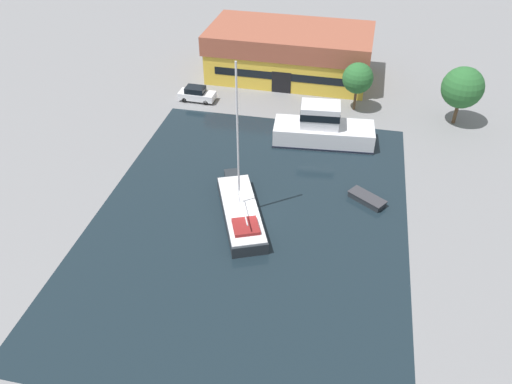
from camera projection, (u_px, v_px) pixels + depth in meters
The scene contains 9 objects.
ground_plane at pixel (250, 220), 42.95m from camera, with size 440.00×440.00×0.00m, color slate.
water_canal at pixel (250, 220), 42.95m from camera, with size 26.64×36.04×0.01m, color black.
warehouse_building at pixel (289, 52), 64.73m from camera, with size 21.01×11.54×6.23m.
quay_tree_near_building at pixel (358, 78), 56.60m from camera, with size 3.50×3.50×5.69m.
quay_tree_by_water at pixel (463, 88), 53.80m from camera, with size 4.49×4.49×6.56m.
parked_car at pixel (197, 94), 60.22m from camera, with size 4.43×2.02×1.76m.
sailboat_moored at pixel (240, 211), 42.89m from camera, with size 6.39×10.90×13.92m.
motor_cruiser at pixel (322, 129), 52.18m from camera, with size 10.77×4.69×4.37m.
small_dinghy at pixel (367, 199), 44.78m from camera, with size 3.62×3.09×0.60m.
Camera 1 is at (7.24, -31.90, 27.94)m, focal length 35.00 mm.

